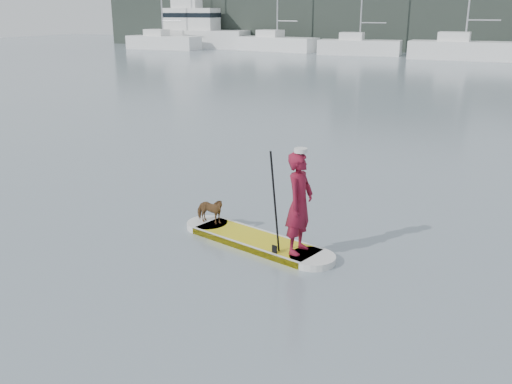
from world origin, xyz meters
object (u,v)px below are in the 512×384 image
at_px(paddler, 299,203).
at_px(motor_yacht_b, 197,29).
at_px(dog, 210,210).
at_px(paddleboard, 256,241).
at_px(sailboat_b, 276,42).
at_px(sailboat_c, 359,46).
at_px(sailboat_d, 463,48).
at_px(sailboat_a, 163,41).

height_order(paddler, motor_yacht_b, motor_yacht_b).
bearing_deg(dog, motor_yacht_b, 30.12).
bearing_deg(motor_yacht_b, paddler, -62.71).
height_order(paddler, dog, paddler).
bearing_deg(paddleboard, dog, 180.00).
height_order(sailboat_b, sailboat_c, sailboat_b).
bearing_deg(paddler, sailboat_b, 27.03).
distance_m(sailboat_b, sailboat_c, 9.07).
distance_m(paddleboard, sailboat_c, 46.18).
xyz_separation_m(sailboat_d, motor_yacht_b, (-28.61, 3.72, 0.99)).
bearing_deg(paddleboard, sailboat_d, 106.09).
height_order(paddleboard, sailboat_d, sailboat_d).
distance_m(sailboat_a, sailboat_d, 30.58).
relative_size(paddler, sailboat_a, 0.15).
relative_size(paddleboard, paddler, 1.84).
height_order(dog, sailboat_a, sailboat_a).
relative_size(sailboat_d, motor_yacht_b, 1.23).
relative_size(paddler, dog, 2.85).
bearing_deg(dog, sailboat_a, 34.04).
xyz_separation_m(sailboat_a, motor_yacht_b, (1.96, 3.74, 1.13)).
bearing_deg(sailboat_d, sailboat_b, 170.07).
xyz_separation_m(sailboat_a, sailboat_d, (30.57, 0.02, 0.14)).
bearing_deg(sailboat_c, sailboat_d, -14.56).
bearing_deg(sailboat_a, sailboat_d, -0.55).
height_order(sailboat_a, sailboat_b, sailboat_b).
xyz_separation_m(dog, sailboat_c, (-9.90, 44.55, 0.42)).
distance_m(paddler, sailboat_d, 43.85).
distance_m(sailboat_b, sailboat_d, 18.61).
xyz_separation_m(sailboat_b, sailboat_c, (8.98, -1.28, -0.08)).
bearing_deg(motor_yacht_b, sailboat_a, -123.61).
relative_size(dog, sailboat_b, 0.05).
relative_size(paddler, motor_yacht_b, 0.16).
relative_size(sailboat_c, motor_yacht_b, 1.00).
distance_m(sailboat_a, sailboat_b, 12.42).
distance_m(dog, sailboat_b, 49.57).
height_order(paddler, sailboat_d, sailboat_d).
bearing_deg(sailboat_c, sailboat_b, 165.11).
xyz_separation_m(paddleboard, sailboat_b, (-20.02, 46.11, 0.82)).
height_order(sailboat_a, motor_yacht_b, sailboat_a).
xyz_separation_m(sailboat_c, motor_yacht_b, (-19.16, 2.43, 1.14)).
bearing_deg(dog, paddleboard, -105.62).
relative_size(dog, motor_yacht_b, 0.06).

